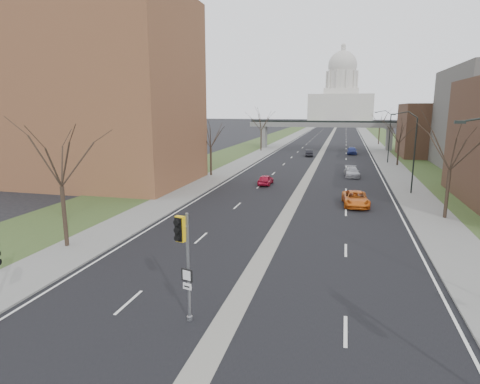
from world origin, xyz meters
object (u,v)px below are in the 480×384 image
at_px(signal_pole_median, 184,249).
at_px(car_right_near, 356,199).
at_px(car_left_far, 309,153).
at_px(car_left_near, 266,180).
at_px(car_right_far, 352,150).
at_px(car_right_mid, 352,172).

xyz_separation_m(signal_pole_median, car_right_near, (7.51, 23.98, -2.68)).
distance_m(car_left_far, car_right_near, 40.68).
distance_m(car_left_near, car_right_far, 38.60).
xyz_separation_m(car_right_near, car_right_far, (0.25, 45.57, 0.09)).
xyz_separation_m(signal_pole_median, car_right_far, (7.76, 69.55, -2.59)).
xyz_separation_m(car_left_far, car_right_far, (8.10, 5.65, 0.15)).
relative_size(car_left_near, car_right_far, 0.80).
relative_size(car_left_far, car_right_near, 0.77).
height_order(signal_pole_median, car_right_near, signal_pole_median).
xyz_separation_m(car_right_near, car_right_mid, (-0.13, 17.22, -0.03)).
bearing_deg(car_left_near, car_left_far, -93.61).
distance_m(car_left_near, car_right_mid, 13.45).
bearing_deg(car_right_near, signal_pole_median, -112.06).
bearing_deg(car_left_near, car_right_far, -105.01).
relative_size(signal_pole_median, car_right_near, 0.98).
bearing_deg(car_left_far, car_left_near, 79.39).
height_order(car_left_near, car_right_far, car_right_far).
bearing_deg(car_right_near, car_right_mid, 85.78).
xyz_separation_m(car_left_near, car_left_far, (2.48, 31.47, 0.01)).
relative_size(signal_pole_median, car_right_mid, 1.06).
xyz_separation_m(car_left_near, car_right_far, (10.58, 37.13, 0.16)).
height_order(signal_pole_median, car_right_mid, signal_pole_median).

